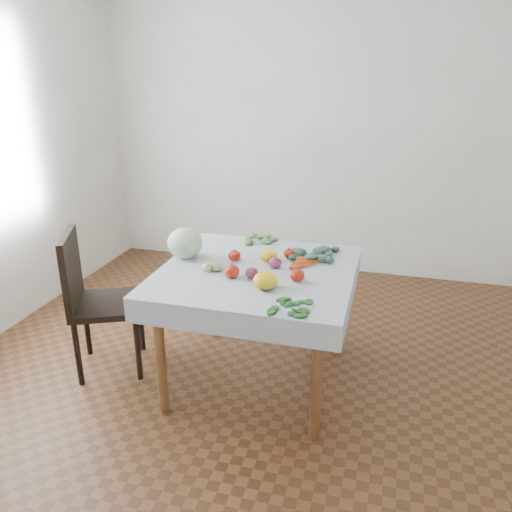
{
  "coord_description": "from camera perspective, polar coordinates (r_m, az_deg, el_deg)",
  "views": [
    {
      "loc": [
        0.72,
        -2.62,
        1.87
      ],
      "look_at": [
        -0.02,
        0.05,
        0.82
      ],
      "focal_mm": 35.0,
      "sensor_mm": 36.0,
      "label": 1
    }
  ],
  "objects": [
    {
      "name": "ground",
      "position": [
        3.3,
        0.12,
        -13.77
      ],
      "size": [
        4.0,
        4.0,
        0.0
      ],
      "primitive_type": "plane",
      "color": "brown"
    },
    {
      "name": "back_wall",
      "position": [
        4.7,
        6.83,
        14.3
      ],
      "size": [
        4.0,
        0.04,
        2.7
      ],
      "primitive_type": "cube",
      "color": "white",
      "rests_on": "ground"
    },
    {
      "name": "table",
      "position": [
        2.97,
        0.13,
        -3.34
      ],
      "size": [
        1.0,
        1.0,
        0.75
      ],
      "color": "brown",
      "rests_on": "ground"
    },
    {
      "name": "tablecloth",
      "position": [
        2.93,
        0.13,
        -1.57
      ],
      "size": [
        1.12,
        1.12,
        0.01
      ],
      "primitive_type": "cube",
      "color": "silver",
      "rests_on": "table"
    },
    {
      "name": "chair",
      "position": [
        3.31,
        -18.26,
        -4.11
      ],
      "size": [
        0.56,
        0.56,
        0.93
      ],
      "color": "black",
      "rests_on": "ground"
    },
    {
      "name": "cabbage",
      "position": [
        3.11,
        -8.13,
        1.47
      ],
      "size": [
        0.25,
        0.25,
        0.19
      ],
      "primitive_type": "ellipsoid",
      "rotation": [
        0.0,
        0.0,
        0.18
      ],
      "color": "silver",
      "rests_on": "tablecloth"
    },
    {
      "name": "tomato_a",
      "position": [
        3.06,
        -2.48,
        0.06
      ],
      "size": [
        0.08,
        0.08,
        0.07
      ],
      "primitive_type": "ellipsoid",
      "rotation": [
        0.0,
        0.0,
        0.03
      ],
      "color": "red",
      "rests_on": "tablecloth"
    },
    {
      "name": "tomato_b",
      "position": [
        3.1,
        3.8,
        0.25
      ],
      "size": [
        0.08,
        0.08,
        0.06
      ],
      "primitive_type": "ellipsoid",
      "rotation": [
        0.0,
        0.0,
        0.22
      ],
      "color": "red",
      "rests_on": "tablecloth"
    },
    {
      "name": "tomato_c",
      "position": [
        2.81,
        -2.76,
        -1.77
      ],
      "size": [
        0.09,
        0.09,
        0.07
      ],
      "primitive_type": "ellipsoid",
      "rotation": [
        0.0,
        0.0,
        0.04
      ],
      "color": "red",
      "rests_on": "tablecloth"
    },
    {
      "name": "tomato_d",
      "position": [
        2.77,
        4.74,
        -2.22
      ],
      "size": [
        0.09,
        0.09,
        0.07
      ],
      "primitive_type": "ellipsoid",
      "rotation": [
        0.0,
        0.0,
        0.13
      ],
      "color": "red",
      "rests_on": "tablecloth"
    },
    {
      "name": "heirloom_back",
      "position": [
        3.04,
        1.4,
        0.07
      ],
      "size": [
        0.12,
        0.12,
        0.08
      ],
      "primitive_type": "ellipsoid",
      "rotation": [
        0.0,
        0.0,
        0.14
      ],
      "color": "#F3AA19",
      "rests_on": "tablecloth"
    },
    {
      "name": "heirloom_front",
      "position": [
        2.67,
        1.1,
        -2.8
      ],
      "size": [
        0.17,
        0.17,
        0.09
      ],
      "primitive_type": "ellipsoid",
      "rotation": [
        0.0,
        0.0,
        -0.3
      ],
      "color": "#F3AA19",
      "rests_on": "tablecloth"
    },
    {
      "name": "onion_a",
      "position": [
        2.94,
        2.17,
        -0.77
      ],
      "size": [
        0.08,
        0.08,
        0.07
      ],
      "primitive_type": "ellipsoid",
      "rotation": [
        0.0,
        0.0,
        -0.02
      ],
      "color": "#5F1B3B",
      "rests_on": "tablecloth"
    },
    {
      "name": "onion_b",
      "position": [
        2.81,
        -0.53,
        -1.91
      ],
      "size": [
        0.09,
        0.09,
        0.06
      ],
      "primitive_type": "ellipsoid",
      "rotation": [
        0.0,
        0.0,
        0.24
      ],
      "color": "#5F1B3B",
      "rests_on": "tablecloth"
    },
    {
      "name": "tomatillo_cluster",
      "position": [
        2.9,
        -5.05,
        -1.37
      ],
      "size": [
        0.1,
        0.13,
        0.05
      ],
      "color": "#9DB86A",
      "rests_on": "tablecloth"
    },
    {
      "name": "carrot_bunch",
      "position": [
        3.02,
        5.97,
        -0.67
      ],
      "size": [
        0.18,
        0.24,
        0.03
      ],
      "color": "#CC4516",
      "rests_on": "tablecloth"
    },
    {
      "name": "kale_bunch",
      "position": [
        3.14,
        6.48,
        0.25
      ],
      "size": [
        0.31,
        0.28,
        0.04
      ],
      "color": "#385B4C",
      "rests_on": "tablecloth"
    },
    {
      "name": "basil_bunch",
      "position": [
        2.48,
        4.45,
        -5.8
      ],
      "size": [
        0.25,
        0.22,
        0.01
      ],
      "color": "#1B571B",
      "rests_on": "tablecloth"
    },
    {
      "name": "dill_bunch",
      "position": [
        3.39,
        0.47,
        1.81
      ],
      "size": [
        0.24,
        0.18,
        0.02
      ],
      "color": "#4D7736",
      "rests_on": "tablecloth"
    }
  ]
}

